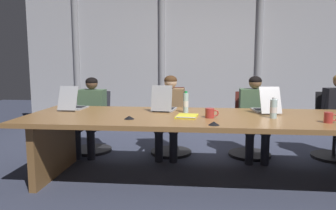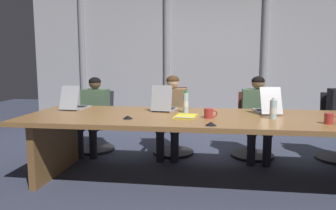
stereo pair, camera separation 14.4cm
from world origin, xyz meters
name	(u,v)px [view 1 (the left image)]	position (x,y,z in m)	size (l,w,h in m)	color
ground_plane	(212,181)	(0.00, 0.00, 0.00)	(14.06, 14.06, 0.00)	#383D51
conference_table	(213,128)	(0.00, 0.00, 0.61)	(4.22, 1.28, 0.75)	olive
curtain_backdrop	(209,61)	(0.00, 2.58, 1.35)	(7.03, 0.17, 2.71)	#B2B2B7
laptop_left_end	(73,105)	(-1.74, 0.32, 0.81)	(0.25, 0.44, 0.30)	#A8ADB7
laptop_left_mid	(164,106)	(-0.59, 0.33, 0.81)	(0.29, 0.41, 0.32)	#A8ADB7
laptop_center	(266,107)	(0.63, 0.35, 0.81)	(0.29, 0.50, 0.31)	#BCBCC1
office_chair_left_end	(92,129)	(-1.77, 1.09, 0.34)	(0.60, 0.60, 0.90)	#2D2D38
office_chair_left_mid	(171,129)	(-0.57, 1.10, 0.35)	(0.60, 0.61, 0.96)	#511E19
office_chair_center	(250,132)	(0.57, 1.09, 0.34)	(0.60, 0.60, 0.90)	#511E19
office_chair_right_mid	(334,134)	(1.73, 1.09, 0.34)	(0.60, 0.60, 0.91)	black
person_left_end	(90,111)	(-1.73, 0.93, 0.63)	(0.39, 0.55, 1.12)	#4C6B4C
person_left_mid	(170,111)	(-0.58, 0.94, 0.65)	(0.42, 0.56, 1.15)	olive
person_center	(255,113)	(0.61, 0.94, 0.64)	(0.42, 0.55, 1.15)	#4C6B4C
water_bottle_primary	(273,109)	(0.63, -0.07, 0.85)	(0.07, 0.07, 0.22)	silver
water_bottle_secondary	(186,103)	(-0.32, 0.21, 0.86)	(0.06, 0.06, 0.26)	silver
coffee_mug_near	(329,118)	(1.12, -0.28, 0.80)	(0.13, 0.08, 0.11)	#B2332D
coffee_mug_far	(210,113)	(-0.04, -0.12, 0.80)	(0.14, 0.10, 0.10)	#B2332D
conference_mic_left_side	(214,123)	(-0.01, -0.51, 0.77)	(0.11, 0.11, 0.04)	black
conference_mic_right_side	(129,117)	(-0.89, -0.28, 0.77)	(0.11, 0.11, 0.04)	black
spiral_notepad	(187,116)	(-0.29, -0.09, 0.76)	(0.25, 0.33, 0.03)	yellow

